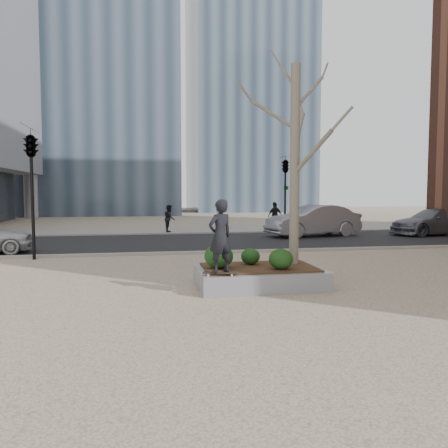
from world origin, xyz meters
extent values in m
plane|color=tan|center=(0.00, 0.00, 0.00)|extent=(120.00, 120.00, 0.00)
cube|color=black|center=(0.00, 10.00, 0.01)|extent=(60.00, 8.00, 0.02)
cube|color=gray|center=(0.00, 17.00, 0.01)|extent=(60.00, 6.00, 0.02)
cube|color=gray|center=(1.00, 0.00, 0.23)|extent=(3.00, 2.00, 0.45)
cube|color=#382314|center=(1.00, 0.00, 0.47)|extent=(2.70, 1.70, 0.04)
ellipsoid|color=#183C13|center=(-0.01, -0.10, 0.78)|extent=(0.69, 0.69, 0.59)
ellipsoid|color=black|center=(0.87, 0.33, 0.69)|extent=(0.48, 0.48, 0.41)
ellipsoid|color=black|center=(1.41, -0.48, 0.73)|extent=(0.57, 0.57, 0.49)
imported|color=black|center=(-0.10, -0.81, 1.34)|extent=(0.70, 0.60, 1.62)
imported|color=#929399|center=(7.02, 11.50, 0.84)|extent=(5.25, 2.70, 1.65)
imported|color=slate|center=(13.79, 11.00, 0.74)|extent=(5.14, 2.54, 1.44)
imported|color=black|center=(-0.30, 15.34, 0.82)|extent=(0.65, 0.81, 1.60)
imported|color=#3F5072|center=(3.01, 17.58, 0.83)|extent=(1.13, 1.18, 1.61)
imported|color=black|center=(6.19, 15.61, 0.89)|extent=(1.10, 0.71, 1.73)
cube|color=slate|center=(-6.00, 42.00, 22.50)|extent=(16.00, 16.00, 45.00)
cube|color=slate|center=(12.00, 48.00, 27.50)|extent=(15.00, 15.00, 55.00)
camera|label=1|loc=(-1.74, -10.25, 2.27)|focal=35.00mm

